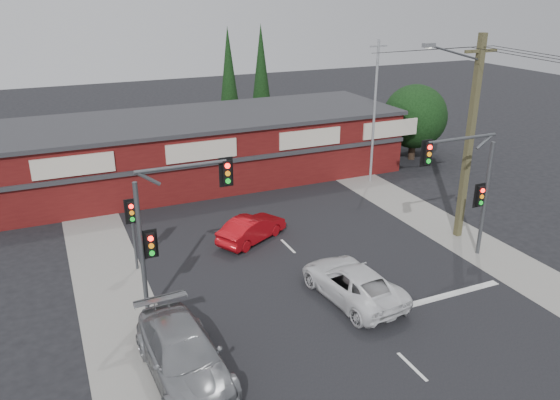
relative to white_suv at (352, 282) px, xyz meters
name	(u,v)px	position (x,y,z in m)	size (l,w,h in m)	color
ground	(342,299)	(-0.41, 0.03, -0.71)	(120.00, 120.00, 0.00)	black
road_strip	(291,249)	(-0.41, 5.03, -0.70)	(14.00, 70.00, 0.01)	black
verge_left	(111,285)	(-8.91, 5.03, -0.70)	(3.00, 70.00, 0.02)	gray
verge_right	(432,221)	(8.09, 5.03, -0.70)	(3.00, 70.00, 0.02)	gray
stop_line	(435,298)	(3.09, -1.47, -0.69)	(6.50, 0.35, 0.01)	silver
white_suv	(352,282)	(0.00, 0.00, 0.00)	(2.35, 5.10, 1.42)	silver
silver_suv	(184,355)	(-7.50, -1.98, 0.10)	(2.26, 5.55, 1.61)	#939598
red_sedan	(252,229)	(-1.78, 6.73, -0.06)	(1.38, 3.95, 1.30)	#A60A10
lane_dashes	(412,367)	(-0.41, -4.64, -0.69)	(0.12, 28.28, 0.01)	silver
shop_building	(200,148)	(-1.41, 17.01, 1.43)	(27.30, 8.40, 4.22)	#490E0E
tree_cluster	(413,119)	(14.28, 15.47, 2.19)	(5.90, 5.10, 5.50)	#2D2116
conifer_near	(229,77)	(3.09, 24.03, 4.77)	(1.80, 1.80, 9.25)	#2D2116
conifer_far	(261,71)	(6.59, 26.03, 4.77)	(1.80, 1.80, 9.25)	#2D2116
traffic_mast_left	(168,218)	(-6.84, 2.03, 3.22)	(3.77, 0.27, 5.97)	#47494C
traffic_mast_right	(469,178)	(6.45, 1.03, 3.24)	(3.96, 0.27, 5.97)	#47494C
pedestal_signal	(132,220)	(-7.61, 6.03, 1.70)	(0.55, 0.27, 3.38)	#47494C
utility_pole	(468,133)	(7.95, 3.01, 4.69)	(4.38, 0.59, 10.00)	brown
steel_pole	(374,110)	(8.59, 12.03, 3.99)	(1.20, 0.16, 9.00)	gray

